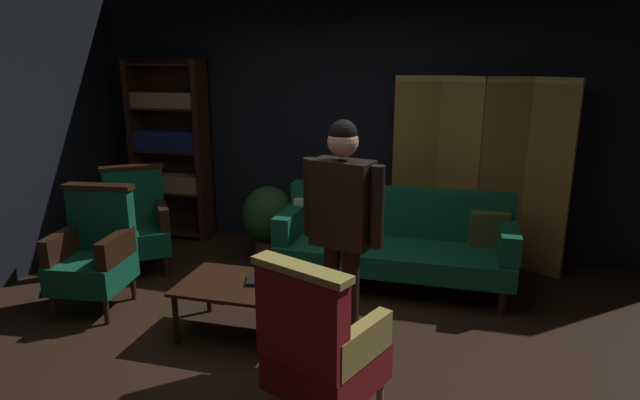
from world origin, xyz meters
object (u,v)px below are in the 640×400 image
Objects in this scene: velvet_couch at (395,238)px; armchair_wing_left at (137,223)px; folding_screen at (479,171)px; potted_plant at (268,220)px; standing_figure at (342,222)px; armchair_wing_right at (94,252)px; armchair_gilt_accent at (320,347)px; bookshelf at (171,147)px; coffee_table at (245,289)px; book_black_cloth at (260,280)px.

armchair_wing_left reaches higher than velvet_couch.
potted_plant is (-2.04, -0.51, -0.51)m from folding_screen.
velvet_couch is 1.53m from standing_figure.
standing_figure is at bearing -7.35° from armchair_wing_right.
armchair_wing_left is at bearing -157.17° from potted_plant.
armchair_wing_right is (-3.11, -1.82, -0.50)m from folding_screen.
potted_plant is (-1.12, 1.59, -0.55)m from standing_figure.
velvet_couch reaches higher than potted_plant.
bookshelf is at bearing 131.68° from armchair_gilt_accent.
armchair_wing_left reaches higher than potted_plant.
potted_plant is (-0.34, 1.43, 0.10)m from coffee_table.
bookshelf is 2.51× the size of potted_plant.
potted_plant is (1.07, 1.31, -0.02)m from armchair_wing_right.
armchair_wing_right is (0.31, -1.87, -0.57)m from bookshelf.
folding_screen is 2.65m from coffee_table.
armchair_gilt_accent is at bearing -63.29° from potted_plant.
coffee_table is 1.03m from standing_figure.
standing_figure is (0.78, -0.16, 0.65)m from coffee_table.
potted_plant is at bearing -165.96° from folding_screen.
bookshelf is 1.97× the size of armchair_wing_right.
coffee_table is 0.59× the size of standing_figure.
velvet_couch is at bearing -15.38° from bookshelf.
coffee_table is 1.42m from armchair_wing_right.
armchair_gilt_accent and armchair_wing_right have the same top height.
coffee_table is (-0.98, -1.25, -0.08)m from velvet_couch.
velvet_couch is (2.70, -0.74, -0.61)m from bookshelf.
armchair_wing_left is 1.29m from potted_plant.
folding_screen is 2.97m from armchair_gilt_accent.
potted_plant is 4.18× the size of book_black_cloth.
folding_screen is 2.29m from standing_figure.
armchair_wing_right is at bearing -81.73° from armchair_wing_left.
book_black_cloth is (-0.89, -1.19, -0.02)m from velvet_couch.
book_black_cloth is (0.43, -1.37, -0.04)m from potted_plant.
velvet_couch is at bearing 85.48° from armchair_gilt_accent.
bookshelf is at bearing 179.14° from folding_screen.
velvet_couch is at bearing 51.99° from coffee_table.
standing_figure is 2.09× the size of potted_plant.
armchair_gilt_accent reaches higher than potted_plant.
standing_figure is 8.72× the size of book_black_cloth.
potted_plant is (-1.15, 2.28, -0.02)m from armchair_gilt_accent.
folding_screen is at bearing 49.39° from book_black_cloth.
armchair_gilt_accent is at bearing -107.68° from folding_screen.
armchair_wing_left is 0.81m from armchair_wing_right.
armchair_wing_left is at bearing -162.62° from folding_screen.
armchair_wing_right is (0.12, -0.81, 0.00)m from armchair_wing_left.
bookshelf is 1.97× the size of armchair_gilt_accent.
bookshelf is 2.72m from book_black_cloth.
coffee_table is 0.96× the size of armchair_wing_left.
armchair_gilt_accent is 0.88m from standing_figure.
folding_screen is 2.54m from book_black_cloth.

